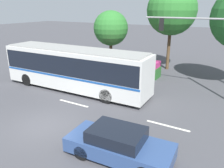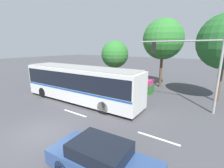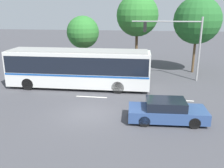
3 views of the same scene
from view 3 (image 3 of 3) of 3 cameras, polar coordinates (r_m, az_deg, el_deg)
name	(u,v)px [view 3 (image 3 of 3)]	position (r m, az deg, el deg)	size (l,w,h in m)	color
ground_plane	(90,113)	(15.87, -5.22, -6.88)	(140.00, 140.00, 0.00)	#444449
city_bus	(78,66)	(20.75, -7.92, 4.09)	(12.07, 2.87, 3.25)	silver
sedan_foreground	(167,111)	(14.86, 12.71, -6.22)	(4.66, 2.13, 1.36)	navy
traffic_light_pole	(181,38)	(23.49, 15.85, 10.28)	(6.33, 0.24, 5.86)	gray
flowering_hedge	(108,65)	(26.41, -0.93, 4.48)	(6.30, 1.37, 1.49)	#286028
street_tree_left	(83,32)	(29.12, -6.83, 11.94)	(3.74, 3.74, 5.85)	brown
street_tree_centre	(137,15)	(29.12, 5.95, 15.70)	(4.81, 4.81, 8.28)	brown
street_tree_right	(197,20)	(26.98, 19.34, 13.88)	(4.78, 4.78, 7.82)	brown
lane_stripe_near	(177,100)	(18.66, 15.01, -3.70)	(2.40, 0.16, 0.01)	silver
lane_stripe_mid	(92,97)	(18.78, -4.80, -3.03)	(2.40, 0.16, 0.01)	silver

